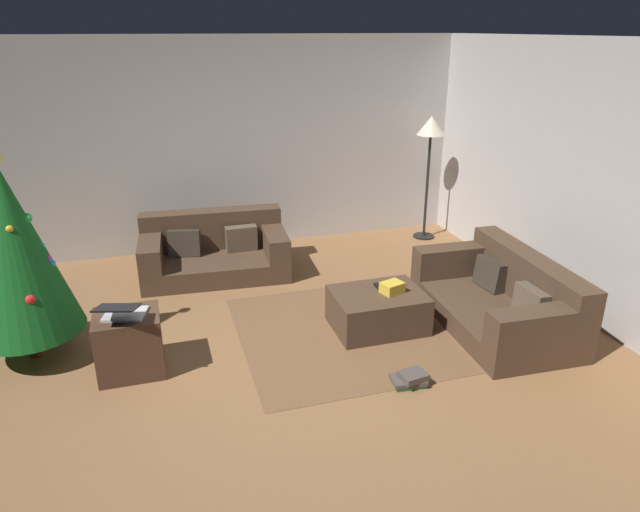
{
  "coord_description": "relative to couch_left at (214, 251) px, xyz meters",
  "views": [
    {
      "loc": [
        -0.86,
        -4.04,
        2.67
      ],
      "look_at": [
        0.53,
        0.57,
        0.75
      ],
      "focal_mm": 32.24,
      "sensor_mm": 36.0,
      "label": 1
    }
  ],
  "objects": [
    {
      "name": "gift_box",
      "position": [
        1.43,
        -1.83,
        0.15
      ],
      "size": [
        0.23,
        0.21,
        0.1
      ],
      "primitive_type": "cube",
      "rotation": [
        0.0,
        0.0,
        0.31
      ],
      "color": "gold",
      "rests_on": "ottoman"
    },
    {
      "name": "side_table",
      "position": [
        -0.93,
        -1.91,
        -0.0
      ],
      "size": [
        0.52,
        0.44,
        0.53
      ],
      "primitive_type": "cube",
      "color": "#4C3323",
      "rests_on": "ground_plane"
    },
    {
      "name": "couch_left",
      "position": [
        0.0,
        0.0,
        0.0
      ],
      "size": [
        1.68,
        0.99,
        0.68
      ],
      "rotation": [
        0.0,
        0.0,
        3.08
      ],
      "color": "#473323",
      "rests_on": "ground_plane"
    },
    {
      "name": "couch_right",
      "position": [
        2.49,
        -2.05,
        -0.0
      ],
      "size": [
        1.03,
        1.8,
        0.67
      ],
      "rotation": [
        0.0,
        0.0,
        1.52
      ],
      "color": "#473323",
      "rests_on": "ground_plane"
    },
    {
      "name": "laptop",
      "position": [
        -0.94,
        -1.96,
        0.32
      ],
      "size": [
        0.42,
        0.49,
        0.18
      ],
      "color": "silver",
      "rests_on": "side_table"
    },
    {
      "name": "corner_lamp",
      "position": [
        2.88,
        0.39,
        1.12
      ],
      "size": [
        0.36,
        0.36,
        1.63
      ],
      "color": "black",
      "rests_on": "ground_plane"
    },
    {
      "name": "rear_partition",
      "position": [
        0.24,
        0.9,
        1.04
      ],
      "size": [
        6.4,
        0.12,
        2.6
      ],
      "primitive_type": "cube",
      "color": "#BCB7B2",
      "rests_on": "ground_plane"
    },
    {
      "name": "tv_remote",
      "position": [
        1.36,
        -1.69,
        0.11
      ],
      "size": [
        0.05,
        0.16,
        0.02
      ],
      "primitive_type": "cube",
      "rotation": [
        0.0,
        0.0,
        -0.03
      ],
      "color": "black",
      "rests_on": "ottoman"
    },
    {
      "name": "book_stack",
      "position": [
        1.2,
        -2.76,
        -0.21
      ],
      "size": [
        0.29,
        0.23,
        0.12
      ],
      "color": "#387A47",
      "rests_on": "ground_plane"
    },
    {
      "name": "christmas_tree",
      "position": [
        -1.74,
        -1.4,
        0.72
      ],
      "size": [
        0.91,
        0.91,
        1.79
      ],
      "color": "brown",
      "rests_on": "ground_plane"
    },
    {
      "name": "area_rug",
      "position": [
        1.31,
        -1.8,
        -0.26
      ],
      "size": [
        2.6,
        2.0,
        0.01
      ],
      "primitive_type": "cube",
      "color": "brown",
      "rests_on": "ground_plane"
    },
    {
      "name": "corner_partition",
      "position": [
        3.38,
        -2.24,
        1.04
      ],
      "size": [
        0.12,
        6.4,
        2.6
      ],
      "primitive_type": "cube",
      "color": "#B5B0AB",
      "rests_on": "ground_plane"
    },
    {
      "name": "ottoman",
      "position": [
        1.31,
        -1.8,
        -0.08
      ],
      "size": [
        0.84,
        0.64,
        0.36
      ],
      "primitive_type": "cube",
      "color": "#473323",
      "rests_on": "ground_plane"
    },
    {
      "name": "ground_plane",
      "position": [
        0.24,
        -2.24,
        -0.26
      ],
      "size": [
        6.4,
        6.4,
        0.0
      ],
      "primitive_type": "plane",
      "color": "brown"
    }
  ]
}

